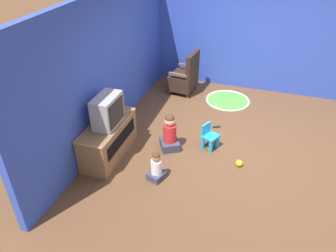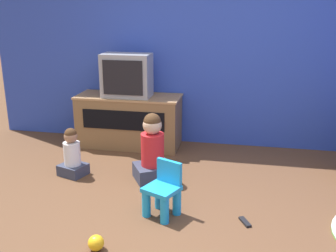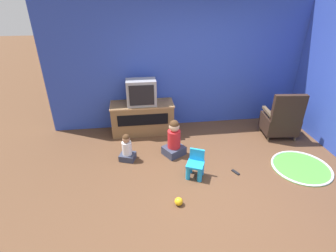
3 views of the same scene
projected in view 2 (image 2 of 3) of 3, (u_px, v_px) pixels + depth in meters
The scene contains 9 objects.
ground_plane at pixel (204, 241), 2.95m from camera, with size 30.00×30.00×0.00m, color brown.
wall_back at pixel (201, 41), 4.74m from camera, with size 5.38×0.12×2.55m.
tv_cabinet at pixel (129, 120), 4.86m from camera, with size 1.27×0.51×0.64m.
television at pixel (127, 75), 4.65m from camera, with size 0.58×0.33×0.51m.
yellow_kid_chair at pixel (163, 193), 3.27m from camera, with size 0.34×0.34×0.46m.
child_watching_left at pixel (72, 155), 4.04m from camera, with size 0.32×0.30×0.51m.
child_watching_center at pixel (153, 151), 3.91m from camera, with size 0.46×0.44×0.69m.
toy_ball at pixel (96, 243), 2.83m from camera, with size 0.12×0.12×0.12m.
remote_control at pixel (245, 222), 3.19m from camera, with size 0.11×0.15×0.02m.
Camera 2 is at (0.23, -2.57, 1.70)m, focal length 42.00 mm.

